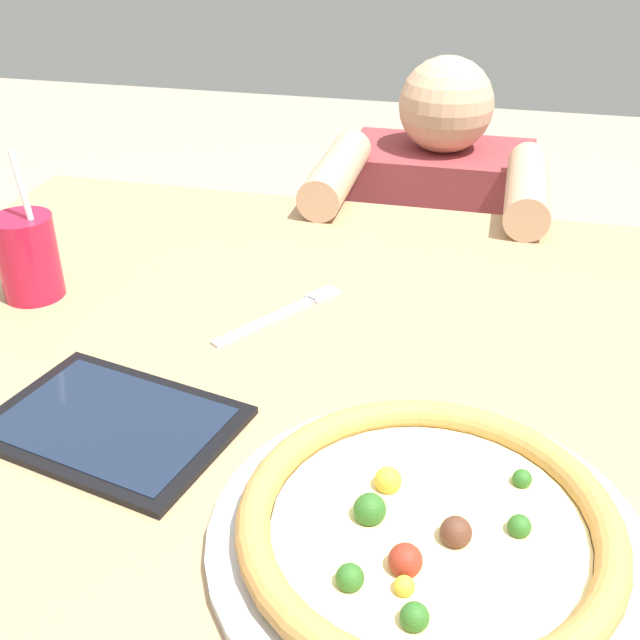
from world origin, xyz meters
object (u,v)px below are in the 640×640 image
tablet (112,424)px  diner_seated (430,301)px  pizza_near (428,529)px  fork (285,312)px  drink_cup_colored (28,256)px

tablet → diner_seated: 1.00m
pizza_near → fork: size_ratio=2.02×
pizza_near → drink_cup_colored: 0.64m
tablet → diner_seated: bearing=75.4°
fork → tablet: size_ratio=0.67×
pizza_near → tablet: 0.34m
drink_cup_colored → tablet: bearing=-45.9°
tablet → pizza_near: bearing=-14.3°
drink_cup_colored → fork: drink_cup_colored is taller
drink_cup_colored → fork: 0.34m
fork → drink_cup_colored: bearing=-175.0°
pizza_near → tablet: pizza_near is taller
diner_seated → drink_cup_colored: bearing=-124.3°
pizza_near → diner_seated: size_ratio=0.39×
pizza_near → drink_cup_colored: bearing=150.2°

